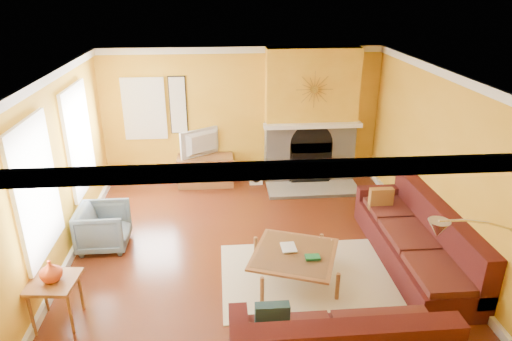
{
  "coord_description": "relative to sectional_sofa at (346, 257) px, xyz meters",
  "views": [
    {
      "loc": [
        -0.47,
        -5.82,
        3.83
      ],
      "look_at": [
        0.06,
        0.4,
        1.24
      ],
      "focal_mm": 32.0,
      "sensor_mm": 36.0,
      "label": 1
    }
  ],
  "objects": [
    {
      "name": "floor",
      "position": [
        -1.16,
        0.8,
        -0.46
      ],
      "size": [
        5.5,
        6.0,
        0.02
      ],
      "primitive_type": "cube",
      "color": "maroon",
      "rests_on": "ground"
    },
    {
      "name": "ceiling",
      "position": [
        -1.16,
        0.8,
        2.26
      ],
      "size": [
        5.5,
        6.0,
        0.02
      ],
      "primitive_type": "cube",
      "color": "white",
      "rests_on": "ground"
    },
    {
      "name": "wall_back",
      "position": [
        -1.16,
        3.81,
        0.9
      ],
      "size": [
        5.5,
        0.02,
        2.7
      ],
      "primitive_type": "cube",
      "color": "yellow",
      "rests_on": "ground"
    },
    {
      "name": "wall_front",
      "position": [
        -1.16,
        -2.21,
        0.9
      ],
      "size": [
        5.5,
        0.02,
        2.7
      ],
      "primitive_type": "cube",
      "color": "yellow",
      "rests_on": "ground"
    },
    {
      "name": "wall_left",
      "position": [
        -3.92,
        0.8,
        0.9
      ],
      "size": [
        0.02,
        6.0,
        2.7
      ],
      "primitive_type": "cube",
      "color": "yellow",
      "rests_on": "ground"
    },
    {
      "name": "wall_right",
      "position": [
        1.6,
        0.8,
        0.9
      ],
      "size": [
        0.02,
        6.0,
        2.7
      ],
      "primitive_type": "cube",
      "color": "yellow",
      "rests_on": "ground"
    },
    {
      "name": "baseboard",
      "position": [
        -1.16,
        0.8,
        -0.39
      ],
      "size": [
        5.5,
        6.0,
        0.12
      ],
      "primitive_type": null,
      "color": "white",
      "rests_on": "floor"
    },
    {
      "name": "crown_molding",
      "position": [
        -1.16,
        0.8,
        2.19
      ],
      "size": [
        5.5,
        6.0,
        0.12
      ],
      "primitive_type": null,
      "color": "white",
      "rests_on": "ceiling"
    },
    {
      "name": "window_left_near",
      "position": [
        -3.88,
        2.1,
        1.05
      ],
      "size": [
        0.06,
        1.22,
        1.72
      ],
      "primitive_type": "cube",
      "color": "white",
      "rests_on": "wall_left"
    },
    {
      "name": "window_left_far",
      "position": [
        -3.88,
        0.2,
        1.05
      ],
      "size": [
        0.06,
        1.22,
        1.72
      ],
      "primitive_type": "cube",
      "color": "white",
      "rests_on": "wall_left"
    },
    {
      "name": "window_back",
      "position": [
        -3.06,
        3.76,
        1.1
      ],
      "size": [
        0.82,
        0.06,
        1.22
      ],
      "primitive_type": "cube",
      "color": "white",
      "rests_on": "wall_back"
    },
    {
      "name": "wall_art",
      "position": [
        -2.41,
        3.77,
        1.15
      ],
      "size": [
        0.34,
        0.04,
        1.14
      ],
      "primitive_type": "cube",
      "color": "white",
      "rests_on": "wall_back"
    },
    {
      "name": "fireplace",
      "position": [
        0.19,
        3.6,
        0.9
      ],
      "size": [
        1.8,
        0.4,
        2.7
      ],
      "primitive_type": null,
      "color": "#9F9C96",
      "rests_on": "floor"
    },
    {
      "name": "mantel",
      "position": [
        0.19,
        3.36,
        0.8
      ],
      "size": [
        1.92,
        0.22,
        0.08
      ],
      "primitive_type": "cube",
      "color": "white",
      "rests_on": "fireplace"
    },
    {
      "name": "hearth",
      "position": [
        0.19,
        3.05,
        -0.42
      ],
      "size": [
        1.8,
        0.7,
        0.06
      ],
      "primitive_type": "cube",
      "color": "#9F9C96",
      "rests_on": "floor"
    },
    {
      "name": "sunburst",
      "position": [
        0.19,
        3.37,
        1.5
      ],
      "size": [
        0.7,
        0.04,
        0.7
      ],
      "primitive_type": null,
      "color": "olive",
      "rests_on": "fireplace"
    },
    {
      "name": "rug",
      "position": [
        -0.46,
        0.23,
        -0.44
      ],
      "size": [
        2.4,
        1.8,
        0.02
      ],
      "primitive_type": "cube",
      "color": "beige",
      "rests_on": "floor"
    },
    {
      "name": "sectional_sofa",
      "position": [
        0.0,
        0.0,
        0.0
      ],
      "size": [
        3.18,
        3.8,
        0.9
      ],
      "primitive_type": null,
      "color": "#4B1819",
      "rests_on": "floor"
    },
    {
      "name": "coffee_table",
      "position": [
        -0.66,
        0.2,
        -0.24
      ],
      "size": [
        1.39,
        1.39,
        0.43
      ],
      "primitive_type": null,
      "rotation": [
        0.0,
        0.0,
        -0.36
      ],
      "color": "white",
      "rests_on": "floor"
    },
    {
      "name": "media_console",
      "position": [
        -1.92,
        3.53,
        -0.15
      ],
      "size": [
        1.11,
        0.5,
        0.61
      ],
      "primitive_type": "cube",
      "color": "#925E35",
      "rests_on": "floor"
    },
    {
      "name": "tv",
      "position": [
        -1.92,
        3.53,
        0.44
      ],
      "size": [
        0.87,
        0.64,
        0.55
      ],
      "primitive_type": "imported",
      "rotation": [
        0.0,
        0.0,
        3.73
      ],
      "color": "black",
      "rests_on": "media_console"
    },
    {
      "name": "subwoofer",
      "position": [
        -0.91,
        3.54,
        -0.32
      ],
      "size": [
        0.26,
        0.26,
        0.26
      ],
      "primitive_type": "cube",
      "color": "white",
      "rests_on": "floor"
    },
    {
      "name": "armchair",
      "position": [
        -3.45,
        1.29,
        -0.11
      ],
      "size": [
        0.75,
        0.73,
        0.68
      ],
      "primitive_type": "imported",
      "rotation": [
        0.0,
        0.0,
        1.57
      ],
      "color": "slate",
      "rests_on": "floor"
    },
    {
      "name": "side_table",
      "position": [
        -3.63,
        -0.41,
        -0.15
      ],
      "size": [
        0.6,
        0.6,
        0.6
      ],
      "primitive_type": null,
      "rotation": [
        0.0,
        0.0,
        -0.1
      ],
      "color": "#925E35",
      "rests_on": "floor"
    },
    {
      "name": "vase",
      "position": [
        -3.63,
        -0.41,
        0.28
      ],
      "size": [
        0.34,
        0.34,
        0.27
      ],
      "primitive_type": "imported",
      "rotation": [
        0.0,
        0.0,
        0.37
      ],
      "color": "#D04A21",
      "rests_on": "side_table"
    },
    {
      "name": "book",
      "position": [
        -0.83,
        0.31,
        -0.01
      ],
      "size": [
        0.21,
        0.28,
        0.03
      ],
      "primitive_type": "imported",
      "rotation": [
        0.0,
        0.0,
        0.04
      ],
      "color": "white",
      "rests_on": "coffee_table"
    },
    {
      "name": "arc_lamp",
      "position": [
        0.8,
        -1.83,
        0.54
      ],
      "size": [
        1.28,
        0.36,
        1.98
      ],
      "primitive_type": null,
      "color": "silver",
      "rests_on": "floor"
    }
  ]
}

